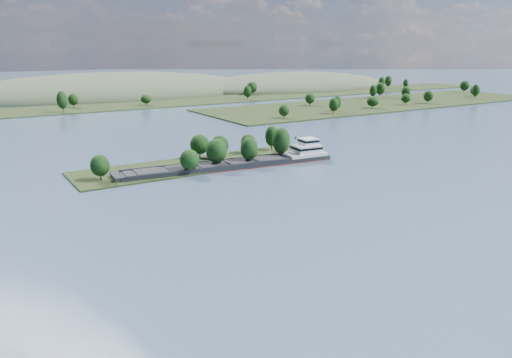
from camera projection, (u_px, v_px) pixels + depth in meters
ground at (276, 204)px, 157.77m from camera, size 1800.00×1800.00×0.00m
tree_island at (213, 155)px, 208.51m from camera, size 100.00×31.71×14.72m
right_bank at (385, 102)px, 423.40m from camera, size 320.00×90.00×15.23m
back_shoreline at (86, 107)px, 391.39m from camera, size 900.00×60.00×16.75m
hill_east at (293, 88)px, 577.06m from camera, size 260.00×140.00×36.00m
hill_west at (114, 94)px, 500.16m from camera, size 320.00×160.00×44.00m
cargo_barge at (243, 162)px, 205.85m from camera, size 93.05×20.37×12.50m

